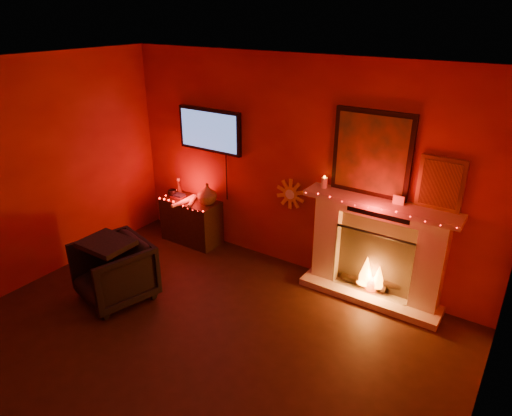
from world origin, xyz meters
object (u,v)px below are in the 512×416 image
(sunburst_clock, at_px, (290,194))
(armchair, at_px, (114,271))
(fireplace, at_px, (377,241))
(console_table, at_px, (192,218))
(tv, at_px, (210,131))

(sunburst_clock, distance_m, armchair, 2.32)
(fireplace, xyz_separation_m, console_table, (-2.67, -0.13, -0.35))
(sunburst_clock, relative_size, armchair, 0.51)
(tv, relative_size, sunburst_clock, 3.10)
(sunburst_clock, height_order, armchair, sunburst_clock)
(tv, xyz_separation_m, console_table, (-0.23, -0.19, -1.27))
(console_table, bearing_deg, fireplace, 2.69)
(tv, distance_m, sunburst_clock, 1.41)
(fireplace, xyz_separation_m, sunburst_clock, (-1.19, 0.09, 0.28))
(sunburst_clock, bearing_deg, tv, -178.76)
(fireplace, distance_m, sunburst_clock, 1.23)
(tv, height_order, console_table, tv)
(tv, xyz_separation_m, armchair, (-0.04, -1.79, -1.29))
(fireplace, xyz_separation_m, armchair, (-2.48, -1.73, -0.37))
(sunburst_clock, bearing_deg, armchair, -125.31)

